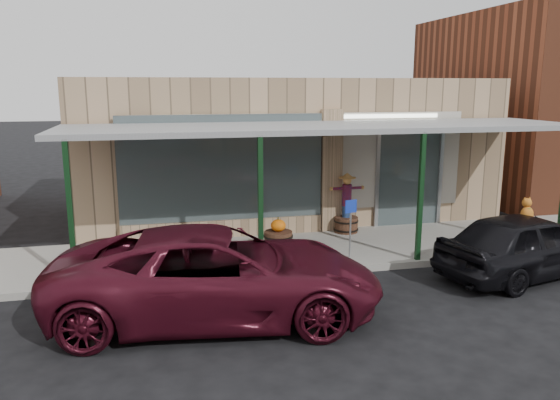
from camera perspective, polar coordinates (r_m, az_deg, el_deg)
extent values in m
plane|color=black|center=(10.27, 10.52, -11.24)|extent=(120.00, 120.00, 0.00)
cube|color=gray|center=(13.41, 4.38, -5.18)|extent=(40.00, 3.20, 0.15)
cube|color=tan|center=(17.37, -0.08, 5.58)|extent=(12.00, 6.00, 4.20)
cube|color=#434F51|center=(13.94, -5.99, 3.13)|extent=(5.20, 0.06, 2.80)
cube|color=#434F51|center=(15.63, 13.26, 2.34)|extent=(1.80, 0.06, 2.80)
cube|color=tan|center=(14.65, 5.34, 2.78)|extent=(0.55, 0.30, 3.40)
cube|color=tan|center=(14.30, -5.88, -2.99)|extent=(5.20, 0.30, 0.50)
cube|color=#A9A296|center=(14.47, 2.64, 3.91)|extent=(9.00, 0.02, 2.60)
cube|color=white|center=(14.33, 2.71, 8.65)|extent=(7.50, 0.03, 0.10)
cube|color=gray|center=(12.87, 4.59, 7.60)|extent=(12.00, 3.00, 0.12)
cube|color=#113317|center=(11.16, -21.04, -1.61)|extent=(0.10, 0.10, 2.95)
cube|color=#113317|center=(11.24, -2.05, -0.71)|extent=(0.10, 0.10, 2.95)
cube|color=#113317|center=(12.43, 14.46, 0.13)|extent=(0.10, 0.10, 2.95)
cylinder|color=#543621|center=(14.72, 6.92, -2.56)|extent=(0.77, 0.77, 0.41)
cylinder|color=navy|center=(14.63, 6.95, -1.18)|extent=(0.28, 0.28, 0.31)
cylinder|color=maroon|center=(14.54, 7.00, 0.51)|extent=(0.31, 0.31, 0.57)
sphere|color=#BD8748|center=(14.47, 7.03, 2.04)|extent=(0.23, 0.23, 0.23)
cone|color=#BD8748|center=(14.44, 7.05, 2.57)|extent=(0.37, 0.37, 0.15)
cylinder|color=#543621|center=(13.06, -0.19, -4.25)|extent=(0.76, 0.76, 0.45)
ellipsoid|color=#FF5810|center=(12.96, -0.19, -2.68)|extent=(0.36, 0.36, 0.29)
cylinder|color=#4C471E|center=(12.92, -0.19, -1.96)|extent=(0.04, 0.04, 0.07)
cylinder|color=gray|center=(12.24, 7.33, -3.85)|extent=(0.04, 0.04, 1.11)
cube|color=#1631AB|center=(12.07, 7.42, -0.66)|extent=(0.29, 0.08, 0.29)
imported|color=black|center=(12.69, 24.38, -4.26)|extent=(4.40, 2.57, 1.41)
ellipsoid|color=orange|center=(13.53, 24.39, -1.41)|extent=(0.30, 0.25, 0.38)
sphere|color=orange|center=(13.50, 24.39, -0.27)|extent=(0.22, 0.22, 0.22)
cylinder|color=#1A781C|center=(13.49, 24.45, -0.78)|extent=(0.15, 0.15, 0.02)
imported|color=#470E1C|center=(9.61, -6.53, -7.70)|extent=(5.98, 3.32, 1.58)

